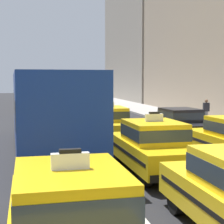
% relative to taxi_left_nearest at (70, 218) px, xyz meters
% --- Properties ---
extents(lane_stripe_left_center, '(0.14, 80.00, 0.01)m').
position_rel_taxi_left_nearest_xyz_m(lane_stripe_left_center, '(1.77, 18.34, -0.87)').
color(lane_stripe_left_center, silver).
rests_on(lane_stripe_left_center, ground).
extents(lane_stripe_center_right, '(0.14, 80.00, 0.01)m').
position_rel_taxi_left_nearest_xyz_m(lane_stripe_center_right, '(4.97, 18.34, -0.87)').
color(lane_stripe_center_right, silver).
rests_on(lane_stripe_center_right, ground).
extents(taxi_left_nearest, '(1.83, 4.56, 1.96)m').
position_rel_taxi_left_nearest_xyz_m(taxi_left_nearest, '(0.00, 0.00, 0.00)').
color(taxi_left_nearest, black).
rests_on(taxi_left_nearest, ground).
extents(bus_left_second, '(2.87, 11.27, 3.22)m').
position_rel_taxi_left_nearest_xyz_m(bus_left_second, '(0.21, 9.61, 0.94)').
color(bus_left_second, black).
rests_on(bus_left_second, ground).
extents(box_truck_left_third, '(2.34, 6.97, 3.27)m').
position_rel_taxi_left_nearest_xyz_m(box_truck_left_third, '(0.29, 20.30, 0.90)').
color(box_truck_left_third, black).
rests_on(box_truck_left_third, ground).
extents(taxi_center_second, '(1.84, 4.57, 1.96)m').
position_rel_taxi_left_nearest_xyz_m(taxi_center_second, '(3.29, 5.61, 0.00)').
color(taxi_center_second, black).
rests_on(taxi_center_second, ground).
extents(taxi_center_third, '(1.95, 4.61, 1.96)m').
position_rel_taxi_left_nearest_xyz_m(taxi_center_third, '(3.22, 11.91, 0.00)').
color(taxi_center_third, black).
rests_on(taxi_center_third, ground).
extents(taxi_center_fourth, '(1.89, 4.59, 1.96)m').
position_rel_taxi_left_nearest_xyz_m(taxi_center_fourth, '(3.51, 18.10, 0.00)').
color(taxi_center_fourth, black).
rests_on(taxi_center_fourth, ground).
extents(taxi_center_fifth, '(1.96, 4.61, 1.96)m').
position_rel_taxi_left_nearest_xyz_m(taxi_center_fifth, '(3.56, 23.89, 0.00)').
color(taxi_center_fifth, black).
rests_on(taxi_center_fifth, ground).
extents(sedan_right_third, '(1.86, 4.34, 1.58)m').
position_rel_taxi_left_nearest_xyz_m(sedan_right_third, '(6.62, 11.20, -0.03)').
color(sedan_right_third, black).
rests_on(sedan_right_third, ground).
extents(pedestrian_near_crosswalk, '(0.47, 0.24, 1.60)m').
position_rel_taxi_left_nearest_xyz_m(pedestrian_near_crosswalk, '(10.22, 15.50, 0.07)').
color(pedestrian_near_crosswalk, slate).
rests_on(pedestrian_near_crosswalk, sidewalk_curb).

